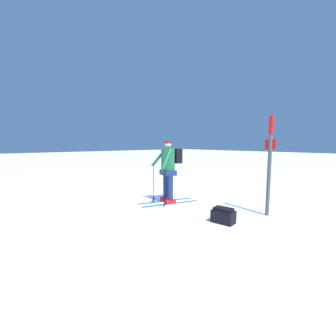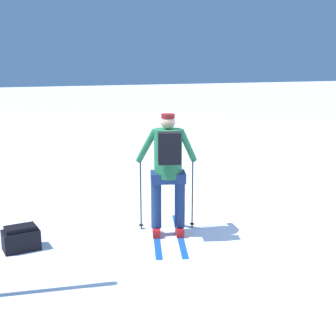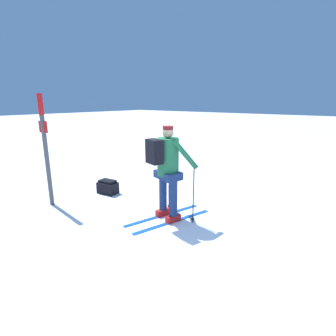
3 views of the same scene
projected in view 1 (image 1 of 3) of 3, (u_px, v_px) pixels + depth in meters
name	position (u px, v px, depth m)	size (l,w,h in m)	color
ground_plane	(173.00, 198.00, 7.17)	(80.00, 80.00, 0.00)	white
skier	(169.00, 166.00, 6.49)	(1.00, 1.79, 1.80)	#144C9E
dropped_backpack	(223.00, 216.00, 4.92)	(0.52, 0.37, 0.34)	black
trail_marker	(270.00, 158.00, 5.29)	(0.24, 0.10, 2.38)	#4C4C51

